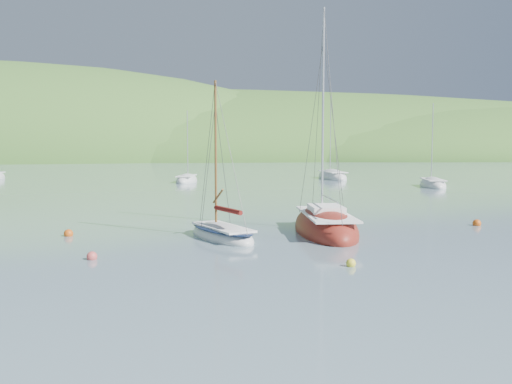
{
  "coord_description": "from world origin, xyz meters",
  "views": [
    {
      "loc": [
        -2.18,
        -20.58,
        4.77
      ],
      "look_at": [
        1.61,
        8.0,
        2.28
      ],
      "focal_mm": 40.0,
      "sensor_mm": 36.0,
      "label": 1
    }
  ],
  "objects": [
    {
      "name": "distant_sloop_a",
      "position": [
        -1.45,
        49.44,
        0.17
      ],
      "size": [
        3.55,
        6.98,
        9.5
      ],
      "rotation": [
        0.0,
        0.0,
        -0.19
      ],
      "color": "silver",
      "rests_on": "ground"
    },
    {
      "name": "distant_sloop_d",
      "position": [
        25.07,
        38.27,
        0.17
      ],
      "size": [
        3.93,
        7.3,
        9.89
      ],
      "rotation": [
        0.0,
        0.0,
        -0.23
      ],
      "color": "silver",
      "rests_on": "ground"
    },
    {
      "name": "distant_sloop_b",
      "position": [
        17.83,
        53.12,
        0.2
      ],
      "size": [
        3.21,
        8.51,
        12.02
      ],
      "rotation": [
        0.0,
        0.0,
        0.03
      ],
      "color": "silver",
      "rests_on": "ground"
    },
    {
      "name": "shoreline_hills",
      "position": [
        -9.66,
        172.42,
        0.0
      ],
      "size": [
        690.0,
        135.0,
        56.0
      ],
      "color": "#2C6727",
      "rests_on": "ground"
    },
    {
      "name": "sloop_red",
      "position": [
        5.43,
        8.72,
        0.24
      ],
      "size": [
        3.63,
        8.99,
        13.02
      ],
      "rotation": [
        0.0,
        0.0,
        -0.07
      ],
      "color": "maroon",
      "rests_on": "ground"
    },
    {
      "name": "daysailer_white",
      "position": [
        -0.16,
        7.62,
        0.2
      ],
      "size": [
        3.96,
        5.85,
        8.46
      ],
      "rotation": [
        0.0,
        0.0,
        0.39
      ],
      "color": "silver",
      "rests_on": "ground"
    },
    {
      "name": "mooring_buoys",
      "position": [
        1.7,
        6.79,
        0.12
      ],
      "size": [
        23.19,
        10.09,
        0.48
      ],
      "color": "yellow",
      "rests_on": "ground"
    },
    {
      "name": "ground",
      "position": [
        0.0,
        0.0,
        0.0
      ],
      "size": [
        700.0,
        700.0,
        0.0
      ],
      "primitive_type": "plane",
      "color": "slate",
      "rests_on": "ground"
    }
  ]
}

